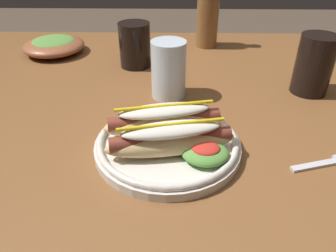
{
  "coord_description": "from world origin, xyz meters",
  "views": [
    {
      "loc": [
        -0.01,
        -0.65,
        1.08
      ],
      "look_at": [
        -0.02,
        -0.17,
        0.77
      ],
      "focal_mm": 34.46,
      "sensor_mm": 36.0,
      "label": 1
    }
  ],
  "objects": [
    {
      "name": "dining_table",
      "position": [
        0.0,
        0.0,
        0.65
      ],
      "size": [
        1.36,
        0.96,
        0.74
      ],
      "color": "brown",
      "rests_on": "ground_plane"
    },
    {
      "name": "hot_dog_plate",
      "position": [
        -0.02,
        -0.2,
        0.77
      ],
      "size": [
        0.25,
        0.25,
        0.08
      ],
      "color": "silver",
      "rests_on": "dining_table"
    },
    {
      "name": "fork",
      "position": [
        0.25,
        -0.23,
        0.74
      ],
      "size": [
        0.12,
        0.05,
        0.0
      ],
      "rotation": [
        0.0,
        0.0,
        0.28
      ],
      "color": "silver",
      "rests_on": "dining_table"
    },
    {
      "name": "soda_cup",
      "position": [
        0.3,
        0.03,
        0.81
      ],
      "size": [
        0.08,
        0.08,
        0.13
      ],
      "primitive_type": "cylinder",
      "color": "black",
      "rests_on": "dining_table"
    },
    {
      "name": "water_cup",
      "position": [
        -0.03,
        0.01,
        0.8
      ],
      "size": [
        0.08,
        0.08,
        0.13
      ],
      "primitive_type": "cylinder",
      "color": "silver",
      "rests_on": "dining_table"
    },
    {
      "name": "extra_cup",
      "position": [
        -0.12,
        0.18,
        0.8
      ],
      "size": [
        0.08,
        0.08,
        0.12
      ],
      "primitive_type": "cylinder",
      "color": "black",
      "rests_on": "dining_table"
    },
    {
      "name": "glass_bottle",
      "position": [
        0.09,
        0.35,
        0.83
      ],
      "size": [
        0.07,
        0.07,
        0.24
      ],
      "color": "brown",
      "rests_on": "dining_table"
    },
    {
      "name": "side_bowl",
      "position": [
        -0.37,
        0.27,
        0.76
      ],
      "size": [
        0.18,
        0.18,
        0.05
      ],
      "color": "brown",
      "rests_on": "dining_table"
    }
  ]
}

